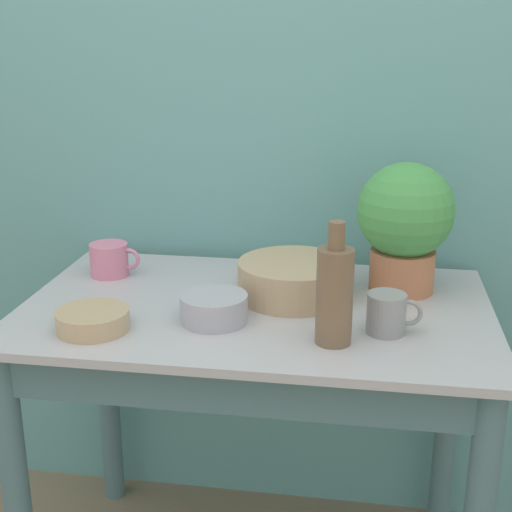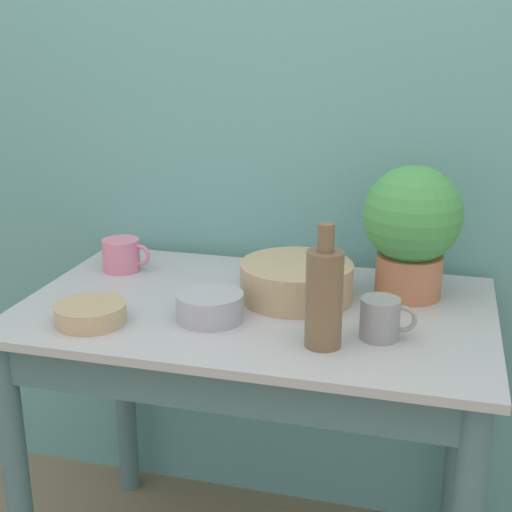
{
  "view_description": "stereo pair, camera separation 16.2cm",
  "coord_description": "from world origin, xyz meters",
  "px_view_note": "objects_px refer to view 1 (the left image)",
  "views": [
    {
      "loc": [
        0.24,
        -1.19,
        1.41
      ],
      "look_at": [
        0.0,
        0.34,
        0.91
      ],
      "focal_mm": 50.0,
      "sensor_mm": 36.0,
      "label": 1
    },
    {
      "loc": [
        0.4,
        -1.16,
        1.41
      ],
      "look_at": [
        0.0,
        0.34,
        0.91
      ],
      "focal_mm": 50.0,
      "sensor_mm": 36.0,
      "label": 2
    }
  ],
  "objects_px": {
    "potted_plant": "(405,221)",
    "bowl_wash_large": "(294,279)",
    "bowl_small_steel": "(214,308)",
    "mug_grey": "(387,313)",
    "bowl_small_tan": "(93,320)",
    "mug_pink": "(110,259)",
    "bottle_tall": "(335,293)"
  },
  "relations": [
    {
      "from": "potted_plant",
      "to": "bowl_wash_large",
      "type": "distance_m",
      "value": 0.3
    },
    {
      "from": "potted_plant",
      "to": "bowl_small_steel",
      "type": "height_order",
      "value": "potted_plant"
    },
    {
      "from": "mug_grey",
      "to": "bowl_small_tan",
      "type": "distance_m",
      "value": 0.63
    },
    {
      "from": "potted_plant",
      "to": "bowl_small_tan",
      "type": "distance_m",
      "value": 0.76
    },
    {
      "from": "bowl_small_tan",
      "to": "bowl_small_steel",
      "type": "distance_m",
      "value": 0.26
    },
    {
      "from": "potted_plant",
      "to": "bowl_small_tan",
      "type": "bearing_deg",
      "value": -152.1
    },
    {
      "from": "mug_grey",
      "to": "mug_pink",
      "type": "bearing_deg",
      "value": 159.72
    },
    {
      "from": "bowl_small_tan",
      "to": "mug_grey",
      "type": "bearing_deg",
      "value": 7.55
    },
    {
      "from": "mug_pink",
      "to": "bowl_small_steel",
      "type": "xyz_separation_m",
      "value": [
        0.33,
        -0.26,
        -0.01
      ]
    },
    {
      "from": "mug_pink",
      "to": "bowl_small_steel",
      "type": "relative_size",
      "value": 0.88
    },
    {
      "from": "mug_grey",
      "to": "bowl_small_steel",
      "type": "height_order",
      "value": "mug_grey"
    },
    {
      "from": "bottle_tall",
      "to": "mug_grey",
      "type": "distance_m",
      "value": 0.14
    },
    {
      "from": "bowl_wash_large",
      "to": "mug_grey",
      "type": "bearing_deg",
      "value": -39.64
    },
    {
      "from": "mug_pink",
      "to": "bottle_tall",
      "type": "bearing_deg",
      "value": -28.74
    },
    {
      "from": "bowl_wash_large",
      "to": "mug_grey",
      "type": "distance_m",
      "value": 0.28
    },
    {
      "from": "mug_pink",
      "to": "bowl_wash_large",
      "type": "bearing_deg",
      "value": -9.42
    },
    {
      "from": "potted_plant",
      "to": "mug_pink",
      "type": "xyz_separation_m",
      "value": [
        -0.75,
        -0.01,
        -0.13
      ]
    },
    {
      "from": "bowl_wash_large",
      "to": "mug_grey",
      "type": "relative_size",
      "value": 2.29
    },
    {
      "from": "potted_plant",
      "to": "bowl_small_steel",
      "type": "bearing_deg",
      "value": -147.45
    },
    {
      "from": "bowl_wash_large",
      "to": "mug_pink",
      "type": "height_order",
      "value": "bowl_wash_large"
    },
    {
      "from": "mug_grey",
      "to": "bowl_small_steel",
      "type": "xyz_separation_m",
      "value": [
        -0.37,
        0.0,
        -0.01
      ]
    },
    {
      "from": "bowl_small_tan",
      "to": "bowl_small_steel",
      "type": "relative_size",
      "value": 1.05
    },
    {
      "from": "bowl_small_tan",
      "to": "bowl_small_steel",
      "type": "xyz_separation_m",
      "value": [
        0.25,
        0.09,
        0.01
      ]
    },
    {
      "from": "bowl_wash_large",
      "to": "potted_plant",
      "type": "bearing_deg",
      "value": 18.83
    },
    {
      "from": "bowl_small_tan",
      "to": "bowl_small_steel",
      "type": "height_order",
      "value": "bowl_small_steel"
    },
    {
      "from": "mug_grey",
      "to": "bowl_small_steel",
      "type": "distance_m",
      "value": 0.37
    },
    {
      "from": "bowl_wash_large",
      "to": "bottle_tall",
      "type": "height_order",
      "value": "bottle_tall"
    },
    {
      "from": "bowl_wash_large",
      "to": "bowl_small_tan",
      "type": "bearing_deg",
      "value": -147.02
    },
    {
      "from": "bowl_wash_large",
      "to": "bowl_small_steel",
      "type": "xyz_separation_m",
      "value": [
        -0.16,
        -0.18,
        -0.01
      ]
    },
    {
      "from": "bowl_small_tan",
      "to": "mug_pink",
      "type": "bearing_deg",
      "value": 104.02
    },
    {
      "from": "bottle_tall",
      "to": "bowl_small_tan",
      "type": "bearing_deg",
      "value": -178.22
    },
    {
      "from": "potted_plant",
      "to": "bowl_small_steel",
      "type": "distance_m",
      "value": 0.51
    }
  ]
}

